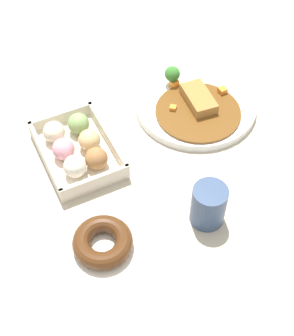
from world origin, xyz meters
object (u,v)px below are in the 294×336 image
object	(u,v)px
curry_plate	(195,103)
coffee_mug	(209,205)
chocolate_ring_donut	(103,242)
donut_box	(77,148)

from	to	relation	value
curry_plate	coffee_mug	world-z (taller)	coffee_mug
chocolate_ring_donut	curry_plate	bearing A→B (deg)	126.63
chocolate_ring_donut	coffee_mug	size ratio (longest dim) A/B	1.55
donut_box	chocolate_ring_donut	distance (m)	0.24
coffee_mug	chocolate_ring_donut	bearing A→B (deg)	-97.85
donut_box	chocolate_ring_donut	world-z (taller)	donut_box
chocolate_ring_donut	coffee_mug	world-z (taller)	coffee_mug
donut_box	coffee_mug	xyz separation A→B (m)	(0.26, 0.17, 0.02)
curry_plate	donut_box	distance (m)	0.30
curry_plate	chocolate_ring_donut	distance (m)	0.42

